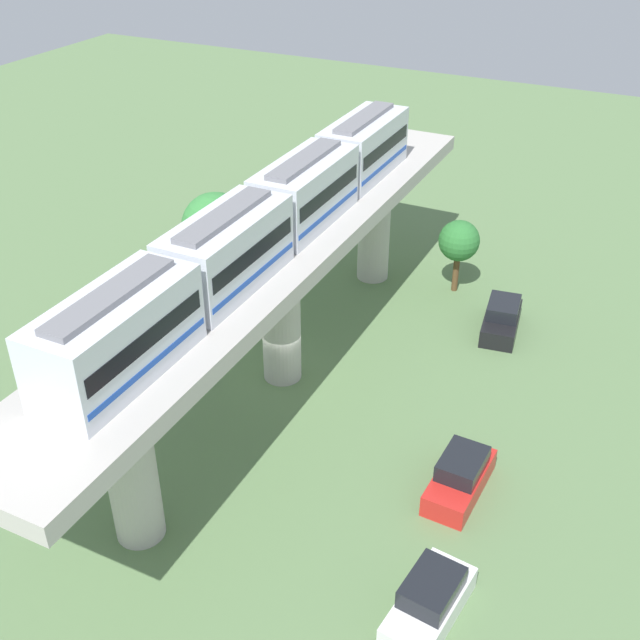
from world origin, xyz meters
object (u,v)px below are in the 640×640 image
Objects in this scene: train at (269,219)px; tree_near_viaduct at (459,241)px; parked_car_black at (502,319)px; tree_mid_lot at (216,226)px; parked_car_red at (460,477)px; parked_car_white at (430,602)px.

train reaches higher than tree_near_viaduct.
tree_mid_lot is (-16.61, -2.55, 3.20)m from parked_car_black.
tree_near_viaduct is at bearing 23.96° from tree_mid_lot.
parked_car_red and parked_car_white have the same top height.
parked_car_black is (-2.64, 19.41, 0.00)m from parked_car_white.
train is 6.12× the size of tree_near_viaduct.
tree_near_viaduct is 0.75× the size of tree_mid_lot.
tree_mid_lot is at bearing 145.51° from parked_car_white.
parked_car_red is (10.48, -3.10, -8.22)m from train.
parked_car_black is (-1.72, 12.98, 0.00)m from parked_car_red.
tree_near_viaduct is (-6.32, 22.61, 2.49)m from parked_car_white.
parked_car_white is (11.40, -9.54, -8.22)m from train.
train reaches higher than tree_mid_lot.
parked_car_white is 23.61m from tree_near_viaduct.
tree_mid_lot is at bearing 153.07° from parked_car_red.
parked_car_black is 17.11m from tree_mid_lot.
parked_car_red is 0.72× the size of tree_mid_lot.
tree_mid_lot reaches higher than parked_car_white.
tree_mid_lot is at bearing -156.04° from tree_near_viaduct.
tree_mid_lot is at bearing -179.16° from parked_car_black.
tree_near_viaduct reaches higher than parked_car_black.
parked_car_red is 6.50m from parked_car_white.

